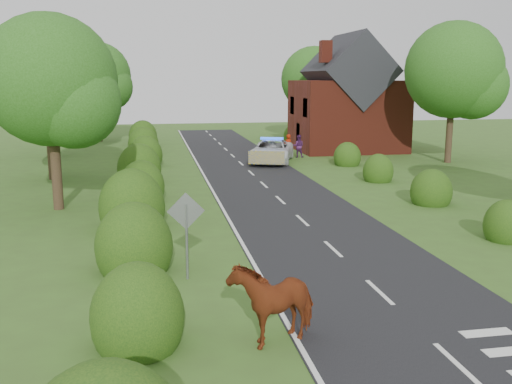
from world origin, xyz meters
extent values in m
plane|color=#3C5923|center=(0.00, 0.00, 0.00)|extent=(120.00, 120.00, 0.00)
cube|color=black|center=(0.00, 15.00, 0.01)|extent=(6.00, 70.00, 0.02)
cube|color=white|center=(0.00, -4.00, 0.03)|extent=(0.12, 1.80, 0.01)
cube|color=white|center=(0.00, 0.00, 0.03)|extent=(0.12, 1.80, 0.01)
cube|color=white|center=(0.00, 4.00, 0.03)|extent=(0.12, 1.80, 0.01)
cube|color=white|center=(0.00, 8.00, 0.03)|extent=(0.12, 1.80, 0.01)
cube|color=white|center=(0.00, 12.00, 0.03)|extent=(0.12, 1.80, 0.01)
cube|color=white|center=(0.00, 16.00, 0.03)|extent=(0.12, 1.80, 0.01)
cube|color=white|center=(0.00, 20.00, 0.03)|extent=(0.12, 1.80, 0.01)
cube|color=white|center=(0.00, 24.00, 0.03)|extent=(0.12, 1.80, 0.01)
cube|color=white|center=(0.00, 28.00, 0.03)|extent=(0.12, 1.80, 0.01)
cube|color=white|center=(0.00, 32.00, 0.03)|extent=(0.12, 1.80, 0.01)
cube|color=white|center=(0.00, 36.00, 0.03)|extent=(0.12, 1.80, 0.01)
cube|color=white|center=(0.00, 40.00, 0.03)|extent=(0.12, 1.80, 0.01)
cube|color=white|center=(0.00, 44.00, 0.03)|extent=(0.12, 1.80, 0.01)
cube|color=white|center=(0.00, 48.00, 0.03)|extent=(0.12, 1.80, 0.01)
cube|color=white|center=(-2.90, 15.00, 0.03)|extent=(0.12, 70.00, 0.01)
cube|color=white|center=(1.40, -3.70, 0.03)|extent=(1.20, 0.35, 0.01)
cube|color=white|center=(1.40, -2.80, 0.03)|extent=(1.20, 0.35, 0.01)
ellipsoid|color=#173F12|center=(-6.30, -2.00, 0.66)|extent=(2.00, 2.10, 2.40)
ellipsoid|color=#173F12|center=(-6.50, 3.00, 0.74)|extent=(2.30, 2.41, 2.70)
ellipsoid|color=#173F12|center=(-6.70, 8.00, 0.83)|extent=(2.50, 2.62, 3.00)
ellipsoid|color=#173F12|center=(-6.40, 13.00, 0.69)|extent=(2.10, 2.20, 2.50)
ellipsoid|color=#173F12|center=(-6.60, 18.00, 0.77)|extent=(2.40, 2.52, 2.80)
ellipsoid|color=#173F12|center=(-6.30, 24.00, 0.72)|extent=(2.20, 2.31, 2.60)
ellipsoid|color=#173F12|center=(-6.50, 30.00, 0.74)|extent=(2.30, 2.41, 2.70)
ellipsoid|color=#173F12|center=(-6.60, 36.00, 0.77)|extent=(2.40, 2.52, 2.80)
ellipsoid|color=#173F12|center=(6.40, 4.00, 0.52)|extent=(1.60, 1.68, 1.90)
ellipsoid|color=#173F12|center=(6.60, 10.00, 0.58)|extent=(1.90, 2.00, 2.10)
ellipsoid|color=#173F12|center=(6.50, 16.00, 0.55)|extent=(1.70, 1.78, 2.00)
ellipsoid|color=#173F12|center=(6.80, 22.00, 0.55)|extent=(1.80, 1.89, 2.00)
ellipsoid|color=#173F12|center=(6.60, 36.00, 0.55)|extent=(1.70, 1.78, 2.00)
cylinder|color=#332316|center=(-10.00, 12.00, 1.98)|extent=(0.44, 0.44, 3.96)
sphere|color=#225213|center=(-10.00, 12.00, 5.58)|extent=(5.60, 5.60, 5.60)
sphere|color=#3D7F29|center=(-9.02, 11.44, 4.68)|extent=(3.92, 3.92, 3.92)
cylinder|color=#332316|center=(-11.50, 20.00, 1.87)|extent=(0.44, 0.44, 3.74)
sphere|color=#225213|center=(-11.50, 20.00, 5.27)|extent=(5.60, 5.60, 5.60)
sphere|color=#3D7F29|center=(-10.52, 19.44, 4.42)|extent=(3.92, 3.92, 3.92)
cylinder|color=#332316|center=(-13.00, 30.00, 2.42)|extent=(0.44, 0.44, 4.84)
sphere|color=#225213|center=(-13.00, 30.00, 6.82)|extent=(6.80, 6.80, 6.80)
sphere|color=#3D7F29|center=(-11.81, 29.32, 5.72)|extent=(4.76, 4.76, 4.76)
cylinder|color=#332316|center=(-10.50, 40.00, 2.09)|extent=(0.44, 0.44, 4.18)
sphere|color=#225213|center=(-10.50, 40.00, 5.89)|extent=(6.00, 6.00, 6.00)
sphere|color=#3D7F29|center=(-9.45, 39.40, 4.94)|extent=(4.20, 4.20, 4.20)
cylinder|color=#332316|center=(14.00, 22.00, 2.20)|extent=(0.44, 0.44, 4.40)
sphere|color=#225213|center=(14.00, 22.00, 6.20)|extent=(6.40, 6.40, 6.40)
sphere|color=#3D7F29|center=(15.12, 21.36, 5.20)|extent=(4.48, 4.48, 4.48)
cylinder|color=#332316|center=(9.00, 38.00, 1.98)|extent=(0.44, 0.44, 3.96)
sphere|color=#225213|center=(9.00, 38.00, 5.58)|extent=(6.00, 6.00, 6.00)
sphere|color=#3D7F29|center=(10.05, 37.40, 4.68)|extent=(4.20, 4.20, 4.20)
cylinder|color=gray|center=(-5.00, 2.00, 1.10)|extent=(0.08, 0.08, 2.20)
cube|color=gray|center=(-5.00, 2.00, 2.00)|extent=(1.06, 0.04, 1.06)
cube|color=maroon|center=(9.50, 30.00, 2.75)|extent=(8.00, 7.00, 5.50)
cube|color=black|center=(9.50, 30.00, 6.20)|extent=(5.94, 7.40, 5.94)
cube|color=maroon|center=(7.00, 28.00, 7.60)|extent=(0.80, 0.80, 1.60)
imported|color=#5A2F16|center=(-3.38, -2.11, 0.76)|extent=(2.41, 1.90, 1.51)
imported|color=silver|center=(2.19, 24.32, 0.78)|extent=(4.24, 6.13, 1.56)
cube|color=yellow|center=(1.28, 21.64, 0.70)|extent=(2.22, 0.80, 0.86)
cube|color=blue|center=(2.19, 24.32, 1.64)|extent=(1.56, 0.76, 0.14)
imported|color=#9C1C07|center=(3.70, 25.86, 0.87)|extent=(0.75, 0.64, 1.74)
imported|color=#4D1F53|center=(4.61, 26.36, 0.82)|extent=(0.95, 0.84, 1.63)
camera|label=1|loc=(-5.87, -13.63, 5.64)|focal=40.00mm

